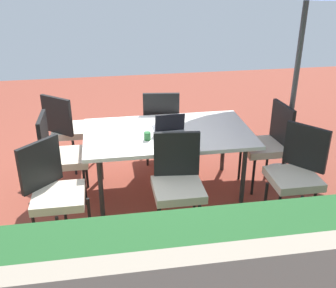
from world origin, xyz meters
name	(u,v)px	position (x,y,z in m)	size (l,w,h in m)	color
ground_plane	(168,191)	(0.00, 0.00, -0.01)	(10.00, 10.00, 0.02)	brown
dining_table	(168,136)	(0.00, 0.00, 0.68)	(1.81, 1.06, 0.73)	silver
chair_northeast	(53,189)	(1.17, 0.71, 0.55)	(0.59, 0.59, 0.98)	beige
chair_west	(268,141)	(-1.15, 0.04, 0.55)	(0.48, 0.47, 0.98)	beige
chair_south	(161,122)	(-0.03, -0.74, 0.55)	(0.48, 0.49, 0.98)	beige
chair_north	(178,180)	(0.03, 0.73, 0.55)	(0.47, 0.48, 0.98)	beige
chair_southeast	(67,127)	(1.13, -0.76, 0.55)	(0.58, 0.58, 0.98)	beige
chair_northwest	(297,171)	(-1.16, 0.74, 0.55)	(0.59, 0.58, 0.98)	beige
chair_east	(60,153)	(1.16, -0.03, 0.55)	(0.47, 0.46, 0.98)	beige
laptop	(169,126)	(-0.01, -0.04, 0.78)	(0.33, 0.25, 0.21)	gray
cup	(147,136)	(0.25, 0.17, 0.78)	(0.07, 0.07, 0.08)	#286B33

